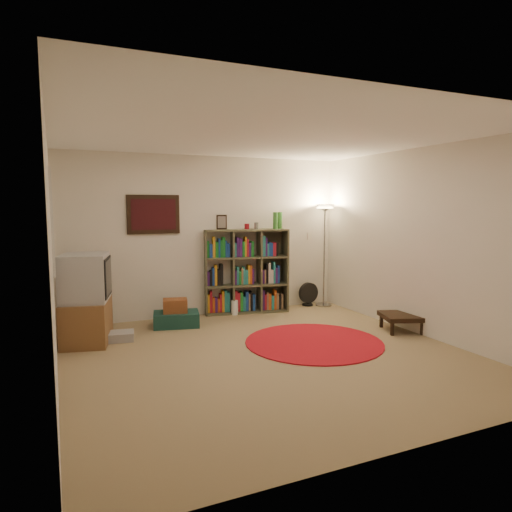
# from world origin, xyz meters

# --- Properties ---
(room) EXTENTS (4.54, 4.54, 2.54)m
(room) POSITION_xyz_m (-0.05, 0.05, 1.26)
(room) COLOR olive
(room) RESTS_ON ground
(bookshelf) EXTENTS (1.40, 0.64, 1.62)m
(bookshelf) POSITION_xyz_m (0.58, 2.15, 0.66)
(bookshelf) COLOR #4C4B32
(bookshelf) RESTS_ON ground
(floor_lamp) EXTENTS (0.37, 0.37, 1.75)m
(floor_lamp) POSITION_xyz_m (2.01, 2.00, 1.45)
(floor_lamp) COLOR gray
(floor_lamp) RESTS_ON ground
(floor_fan) EXTENTS (0.36, 0.20, 0.41)m
(floor_fan) POSITION_xyz_m (1.76, 2.10, 0.20)
(floor_fan) COLOR black
(floor_fan) RESTS_ON ground
(tv_stand) EXTENTS (0.70, 0.88, 1.13)m
(tv_stand) POSITION_xyz_m (-1.88, 1.41, 0.55)
(tv_stand) COLOR brown
(tv_stand) RESTS_ON ground
(dvd_box) EXTENTS (0.38, 0.33, 0.11)m
(dvd_box) POSITION_xyz_m (-1.49, 1.33, 0.06)
(dvd_box) COLOR #9A999D
(dvd_box) RESTS_ON ground
(suitcase) EXTENTS (0.71, 0.54, 0.21)m
(suitcase) POSITION_xyz_m (-0.66, 1.72, 0.10)
(suitcase) COLOR #13352F
(suitcase) RESTS_ON ground
(wicker_basket) EXTENTS (0.38, 0.31, 0.19)m
(wicker_basket) POSITION_xyz_m (-0.68, 1.71, 0.30)
(wicker_basket) COLOR brown
(wicker_basket) RESTS_ON suitcase
(paper_towel) EXTENTS (0.14, 0.14, 0.23)m
(paper_towel) POSITION_xyz_m (0.36, 2.02, 0.11)
(paper_towel) COLOR silver
(paper_towel) RESTS_ON ground
(red_rug) EXTENTS (1.75, 1.75, 0.02)m
(red_rug) POSITION_xyz_m (0.74, 0.22, 0.01)
(red_rug) COLOR maroon
(red_rug) RESTS_ON ground
(side_table) EXTENTS (0.66, 0.66, 0.24)m
(side_table) POSITION_xyz_m (2.13, 0.20, 0.20)
(side_table) COLOR black
(side_table) RESTS_ON ground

